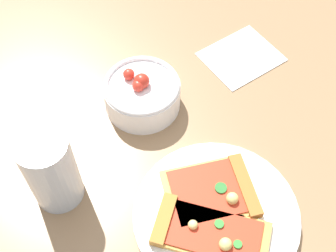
% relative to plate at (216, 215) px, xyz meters
% --- Properties ---
extents(ground_plane, '(2.40, 2.40, 0.00)m').
position_rel_plate_xyz_m(ground_plane, '(-0.03, 0.02, -0.01)').
color(ground_plane, '#93704C').
rests_on(ground_plane, ground).
extents(plate, '(0.24, 0.24, 0.01)m').
position_rel_plate_xyz_m(plate, '(0.00, 0.00, 0.00)').
color(plate, white).
rests_on(plate, ground_plane).
extents(pizza_slice_near, '(0.15, 0.16, 0.02)m').
position_rel_plate_xyz_m(pizza_slice_near, '(-0.02, 0.02, 0.01)').
color(pizza_slice_near, '#E5B256').
rests_on(pizza_slice_near, plate).
extents(pizza_slice_far, '(0.18, 0.14, 0.02)m').
position_rel_plate_xyz_m(pizza_slice_far, '(0.01, -0.03, 0.01)').
color(pizza_slice_far, gold).
rests_on(pizza_slice_far, plate).
extents(salad_bowl, '(0.13, 0.13, 0.07)m').
position_rel_plate_xyz_m(salad_bowl, '(-0.23, 0.07, 0.02)').
color(salad_bowl, white).
rests_on(salad_bowl, ground_plane).
extents(soda_glass, '(0.07, 0.07, 0.14)m').
position_rel_plate_xyz_m(soda_glass, '(-0.20, -0.13, 0.06)').
color(soda_glass, silver).
rests_on(soda_glass, ground_plane).
extents(paper_napkin, '(0.14, 0.15, 0.00)m').
position_rel_plate_xyz_m(paper_napkin, '(-0.17, 0.28, -0.01)').
color(paper_napkin, white).
rests_on(paper_napkin, ground_plane).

